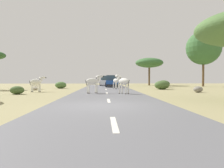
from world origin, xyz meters
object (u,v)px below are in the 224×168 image
at_px(zebra_1, 123,82).
at_px(zebra_4, 36,83).
at_px(bush_3, 61,85).
at_px(zebra_3, 37,82).
at_px(bush_4, 163,84).
at_px(rock_2, 63,86).
at_px(rock_0, 35,89).
at_px(zebra_2, 93,82).
at_px(bush_1, 162,85).
at_px(car_0, 112,82).
at_px(rock_1, 198,89).
at_px(zebra_0, 116,81).
at_px(tree_3, 203,48).
at_px(tree_0, 149,63).
at_px(car_1, 106,81).
at_px(bush_0, 17,90).

xyz_separation_m(zebra_1, zebra_4, (-9.74, 8.34, -0.21)).
bearing_deg(bush_3, zebra_3, -97.07).
relative_size(bush_4, rock_2, 4.02).
height_order(bush_3, rock_0, bush_3).
height_order(zebra_2, bush_3, zebra_2).
bearing_deg(zebra_1, bush_1, 15.73).
bearing_deg(car_0, rock_1, 123.11).
relative_size(zebra_0, rock_2, 3.71).
relative_size(tree_3, rock_2, 20.81).
bearing_deg(car_0, bush_3, 28.51).
xyz_separation_m(bush_3, rock_2, (-0.42, 3.39, -0.30)).
xyz_separation_m(zebra_0, zebra_2, (-2.41, -7.57, 0.01)).
xyz_separation_m(car_0, rock_0, (-8.88, -7.75, -0.68)).
height_order(zebra_2, car_0, car_0).
bearing_deg(car_0, tree_3, -169.64).
xyz_separation_m(zebra_4, car_0, (9.43, 5.71, 0.03)).
height_order(zebra_4, rock_0, zebra_4).
relative_size(zebra_1, bush_1, 0.95).
relative_size(tree_0, tree_3, 0.57).
bearing_deg(bush_4, zebra_2, -129.64).
height_order(tree_3, rock_1, tree_3).
bearing_deg(zebra_0, bush_1, 147.09).
relative_size(zebra_2, rock_1, 1.92).
relative_size(zebra_2, tree_0, 0.32).
bearing_deg(zebra_4, rock_0, -81.00).
bearing_deg(bush_4, rock_0, -161.06).
bearing_deg(zebra_3, tree_3, 80.98).
distance_m(zebra_1, rock_1, 7.50).
distance_m(zebra_0, car_1, 11.98).
bearing_deg(tree_3, car_1, 167.18).
distance_m(tree_0, bush_4, 10.71).
distance_m(zebra_1, bush_4, 13.63).
bearing_deg(zebra_4, zebra_1, -46.68).
distance_m(bush_0, rock_1, 15.98).
bearing_deg(rock_0, zebra_2, -40.25).
relative_size(tree_0, rock_2, 11.85).
bearing_deg(tree_0, zebra_2, -114.04).
relative_size(zebra_4, car_1, 0.33).
bearing_deg(bush_0, car_0, 58.37).
distance_m(zebra_3, bush_1, 14.02).
distance_m(zebra_4, rock_1, 18.10).
height_order(tree_0, rock_0, tree_0).
height_order(zebra_0, rock_1, zebra_0).
height_order(bush_1, bush_3, bush_1).
relative_size(zebra_4, tree_3, 0.16).
xyz_separation_m(zebra_2, zebra_3, (-5.62, 2.86, -0.07)).
bearing_deg(rock_1, bush_3, 149.42).
xyz_separation_m(tree_3, bush_3, (-21.96, -5.98, -5.87)).
relative_size(zebra_2, rock_0, 2.95).
height_order(zebra_1, bush_3, zebra_1).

